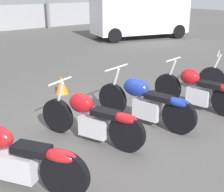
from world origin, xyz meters
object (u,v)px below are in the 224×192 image
at_px(parked_van, 140,15).
at_px(traffic_cone_near, 62,85).
at_px(motorcycle_slot_1, 12,156).
at_px(motorcycle_slot_2, 92,118).
at_px(motorcycle_slot_4, 198,89).
at_px(motorcycle_slot_3, 145,101).

xyz_separation_m(parked_van, traffic_cone_near, (-7.69, -5.25, -0.95)).
bearing_deg(motorcycle_slot_1, traffic_cone_near, 18.89).
distance_m(motorcycle_slot_2, parked_van, 11.62).
bearing_deg(traffic_cone_near, parked_van, 34.32).
bearing_deg(parked_van, motorcycle_slot_4, 159.09).
bearing_deg(motorcycle_slot_1, parked_van, 7.55).
distance_m(motorcycle_slot_4, traffic_cone_near, 3.24).
bearing_deg(motorcycle_slot_3, traffic_cone_near, 84.40).
bearing_deg(motorcycle_slot_1, motorcycle_slot_2, -17.54).
bearing_deg(motorcycle_slot_4, traffic_cone_near, 112.81).
distance_m(motorcycle_slot_3, parked_van, 10.76).
bearing_deg(motorcycle_slot_3, motorcycle_slot_1, 174.64).
bearing_deg(motorcycle_slot_2, traffic_cone_near, 50.06).
xyz_separation_m(motorcycle_slot_3, traffic_cone_near, (-0.32, 2.56, -0.23)).
distance_m(parked_van, traffic_cone_near, 9.36).
height_order(motorcycle_slot_4, traffic_cone_near, motorcycle_slot_4).
height_order(motorcycle_slot_2, traffic_cone_near, motorcycle_slot_2).
distance_m(motorcycle_slot_3, traffic_cone_near, 2.59).
bearing_deg(parked_van, motorcycle_slot_1, 144.73).
xyz_separation_m(motorcycle_slot_1, parked_van, (10.12, 8.17, 0.74)).
height_order(motorcycle_slot_1, motorcycle_slot_3, motorcycle_slot_3).
relative_size(motorcycle_slot_2, motorcycle_slot_3, 0.91).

